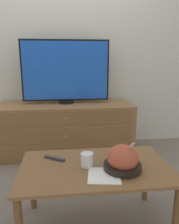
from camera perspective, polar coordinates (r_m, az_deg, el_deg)
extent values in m
plane|color=#70665B|center=(3.07, -8.49, -8.03)|extent=(12.00, 12.00, 0.00)
cube|color=silver|center=(2.88, -9.43, 16.93)|extent=(12.00, 0.05, 2.60)
cube|color=olive|center=(2.68, -6.21, -4.29)|extent=(1.59, 0.54, 0.61)
cube|color=brown|center=(2.50, -6.03, -10.67)|extent=(1.46, 0.01, 0.16)
sphere|color=tan|center=(2.50, -6.03, -10.72)|extent=(0.02, 0.02, 0.02)
cube|color=brown|center=(2.42, -6.15, -6.29)|extent=(1.46, 0.01, 0.16)
sphere|color=tan|center=(2.42, -6.15, -6.34)|extent=(0.02, 0.02, 0.02)
cube|color=brown|center=(2.36, -6.28, -1.66)|extent=(1.46, 0.01, 0.16)
sphere|color=tan|center=(2.36, -6.28, -1.70)|extent=(0.02, 0.02, 0.02)
cylinder|color=black|center=(2.65, -6.05, 2.69)|extent=(0.18, 0.18, 0.03)
cube|color=black|center=(2.62, -6.26, 10.67)|extent=(1.02, 0.04, 0.70)
cube|color=blue|center=(2.59, -6.26, 10.64)|extent=(0.98, 0.01, 0.66)
cube|color=brown|center=(1.46, 1.50, -14.24)|extent=(0.97, 0.57, 0.02)
cylinder|color=brown|center=(1.52, 21.67, -24.45)|extent=(0.04, 0.04, 0.44)
cylinder|color=brown|center=(1.80, -14.72, -17.34)|extent=(0.04, 0.04, 0.44)
cylinder|color=brown|center=(1.89, 14.48, -15.72)|extent=(0.04, 0.04, 0.44)
cylinder|color=black|center=(1.42, 8.59, -13.87)|extent=(0.24, 0.24, 0.04)
ellipsoid|color=#AD4C33|center=(1.40, 8.68, -11.68)|extent=(0.19, 0.19, 0.16)
cube|color=silver|center=(1.40, 9.71, -10.58)|extent=(0.05, 0.10, 0.15)
cube|color=silver|center=(1.34, 11.08, -8.41)|extent=(0.03, 0.03, 0.03)
cylinder|color=beige|center=(1.45, -0.65, -12.91)|extent=(0.07, 0.07, 0.05)
cylinder|color=white|center=(1.44, -0.66, -12.32)|extent=(0.08, 0.08, 0.09)
cube|color=white|center=(1.35, 3.83, -16.23)|extent=(0.22, 0.22, 0.00)
cube|color=#38383D|center=(1.56, -9.15, -11.83)|extent=(0.15, 0.10, 0.02)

